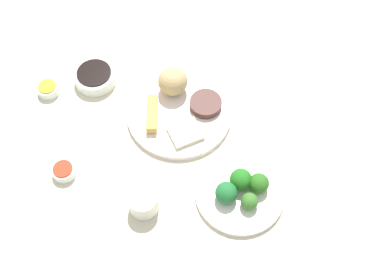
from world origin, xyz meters
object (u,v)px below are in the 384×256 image
at_px(sauce_ramekin_sweet_and_sour, 64,171).
at_px(teacup, 143,202).
at_px(main_plate, 179,113).
at_px(soy_sauce_bowl, 95,77).
at_px(sauce_ramekin_hot_mustard, 48,89).
at_px(broccoli_plate, 240,193).

xyz_separation_m(sauce_ramekin_sweet_and_sour, teacup, (0.10, 0.19, 0.02)).
bearing_deg(main_plate, soy_sauce_bowl, -120.00).
xyz_separation_m(soy_sauce_bowl, teacup, (0.37, 0.12, 0.01)).
xyz_separation_m(soy_sauce_bowl, sauce_ramekin_sweet_and_sour, (0.27, -0.07, -0.00)).
bearing_deg(sauce_ramekin_hot_mustard, sauce_ramekin_sweet_and_sour, 13.02).
xyz_separation_m(broccoli_plate, soy_sauce_bowl, (-0.36, -0.35, 0.01)).
height_order(sauce_ramekin_sweet_and_sour, teacup, teacup).
height_order(sauce_ramekin_hot_mustard, teacup, teacup).
distance_m(sauce_ramekin_sweet_and_sour, teacup, 0.21).
xyz_separation_m(main_plate, broccoli_plate, (0.23, 0.13, -0.00)).
distance_m(broccoli_plate, sauce_ramekin_sweet_and_sour, 0.42).
height_order(main_plate, broccoli_plate, main_plate).
relative_size(soy_sauce_bowl, teacup, 1.59).
height_order(soy_sauce_bowl, sauce_ramekin_hot_mustard, soy_sauce_bowl).
bearing_deg(teacup, sauce_ramekin_hot_mustard, -144.59).
xyz_separation_m(broccoli_plate, teacup, (0.02, -0.22, 0.02)).
xyz_separation_m(main_plate, teacup, (0.25, -0.09, 0.02)).
bearing_deg(sauce_ramekin_hot_mustard, main_plate, 74.19).
bearing_deg(soy_sauce_bowl, teacup, 18.14).
relative_size(main_plate, soy_sauce_bowl, 2.43).
bearing_deg(soy_sauce_bowl, broccoli_plate, 43.97).
relative_size(broccoli_plate, soy_sauce_bowl, 1.89).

